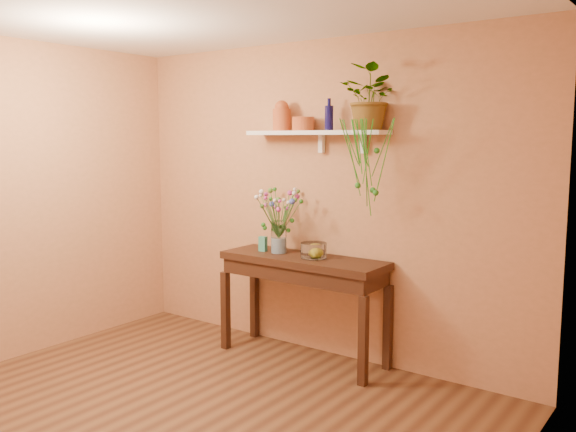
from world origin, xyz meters
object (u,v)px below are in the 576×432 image
bouquet (279,206)px  glass_bowl (314,251)px  blue_bottle (329,117)px  terracotta_jug (282,116)px  sideboard (303,272)px  spider_plant (372,98)px  glass_vase (279,239)px

bouquet → glass_bowl: (0.36, -0.01, -0.35)m
glass_bowl → blue_bottle: bearing=66.1°
terracotta_jug → blue_bottle: (0.48, 0.00, -0.02)m
bouquet → glass_bowl: bouquet is taller
sideboard → terracotta_jug: size_ratio=5.61×
spider_plant → glass_vase: spider_plant is taller
blue_bottle → glass_vase: (-0.43, -0.12, -1.04)m
terracotta_jug → spider_plant: 0.88m
sideboard → bouquet: bearing=178.9°
blue_bottle → bouquet: 0.87m
glass_vase → glass_bowl: (0.37, -0.01, -0.06)m
sideboard → blue_bottle: (0.16, 0.13, 1.29)m
sideboard → glass_bowl: (0.11, -0.00, 0.19)m
blue_bottle → spider_plant: 0.42m
glass_bowl → spider_plant: bearing=15.5°
spider_plant → glass_bowl: (-0.45, -0.13, -1.24)m
bouquet → spider_plant: bearing=8.4°
glass_vase → glass_bowl: glass_vase is taller
blue_bottle → bouquet: bearing=-163.5°
terracotta_jug → bouquet: (0.06, -0.12, -0.77)m
sideboard → blue_bottle: size_ratio=5.63×
terracotta_jug → sideboard: bearing=-22.1°
spider_plant → sideboard: bearing=-167.4°
terracotta_jug → blue_bottle: size_ratio=1.00×
sideboard → spider_plant: (0.56, 0.12, 1.43)m
blue_bottle → spider_plant: size_ratio=0.52×
glass_vase → bouquet: bearing=-48.3°
spider_plant → glass_vase: size_ratio=1.80×
bouquet → glass_vase: bearing=131.7°
terracotta_jug → blue_bottle: bearing=0.1°
sideboard → bouquet: (-0.26, 0.00, 0.54)m
spider_plant → glass_vase: 1.44m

